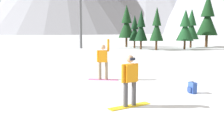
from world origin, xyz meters
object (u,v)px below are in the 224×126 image
Objects in this scene: snowboarder_foreground at (130,80)px; ski_lift_tower at (80,8)px; pine_tree_short at (135,30)px; snowboarder_midground at (103,61)px; pine_tree_slender at (191,27)px; pine_tree_leaning at (157,27)px; pine_tree_twin at (208,18)px; pine_tree_tall at (141,28)px; pine_tree_broad at (185,28)px; pine_tree_young at (127,24)px; backpack_blue at (192,88)px.

ski_lift_tower reaches higher than snowboarder_foreground.
pine_tree_short is 7.80m from ski_lift_tower.
ski_lift_tower is at bearing -179.40° from pine_tree_short.
snowboarder_midground is 22.28m from pine_tree_short.
snowboarder_midground is at bearing 99.20° from snowboarder_foreground.
ski_lift_tower reaches higher than pine_tree_slender.
snowboarder_foreground is 0.83× the size of snowboarder_midground.
pine_tree_twin is at bearing 31.94° from pine_tree_leaning.
ski_lift_tower reaches higher than pine_tree_tall.
ski_lift_tower is (-13.21, 2.68, 2.60)m from pine_tree_broad.
pine_tree_young is (4.14, 24.09, 2.32)m from snowboarder_midground.
pine_tree_twin is at bearing 21.04° from pine_tree_tall.
snowboarder_midground is 24.56m from pine_tree_young.
pine_tree_leaning reaches higher than pine_tree_broad.
pine_tree_slender reaches higher than pine_tree_leaning.
snowboarder_foreground is 0.31× the size of pine_tree_slender.
pine_tree_young is at bearing 142.61° from pine_tree_broad.
pine_tree_broad is (10.20, 23.34, 1.86)m from snowboarder_foreground.
pine_tree_broad is at bearing -137.61° from pine_tree_twin.
pine_tree_tall reaches higher than snowboarder_midground.
pine_tree_leaning is (7.03, 17.87, 1.86)m from snowboarder_midground.
snowboarder_foreground is 31.69m from pine_tree_twin.
pine_tree_short is at bearing 100.96° from pine_tree_tall.
pine_tree_young reaches higher than pine_tree_slender.
pine_tree_broad reaches higher than snowboarder_foreground.
snowboarder_midground is 0.45× the size of pine_tree_short.
pine_tree_twin is (15.00, 27.72, 3.28)m from snowboarder_foreground.
pine_tree_broad is 0.66× the size of pine_tree_twin.
pine_tree_young reaches higher than snowboarder_midground.
pine_tree_short is (1.56, 24.56, 2.20)m from backpack_blue.
pine_tree_leaning is 10.33m from pine_tree_twin.
pine_tree_twin reaches higher than pine_tree_short.
backpack_blue is at bearing -99.94° from pine_tree_leaning.
pine_tree_tall reaches higher than pine_tree_short.
ski_lift_tower is at bearing 96.06° from snowboarder_midground.
pine_tree_twin reaches higher than snowboarder_foreground.
pine_tree_leaning is 10.34m from ski_lift_tower.
pine_tree_tall reaches higher than snowboarder_foreground.
pine_tree_tall is at bearing -79.04° from pine_tree_short.
pine_tree_leaning is 1.05× the size of pine_tree_tall.
pine_tree_broad is (7.53, 21.80, 2.52)m from backpack_blue.
pine_tree_leaning is at bearing -41.71° from pine_tree_tall.
pine_tree_short is at bearing 118.72° from pine_tree_leaning.
snowboarder_midground is 0.38× the size of pine_tree_slender.
pine_tree_short is 0.90× the size of pine_tree_tall.
snowboarder_midground is at bearing -124.01° from pine_tree_twin.
pine_tree_tall is 0.65× the size of pine_tree_twin.
pine_tree_short is at bearing 77.15° from snowboarder_midground.
pine_tree_twin is at bearing 42.39° from pine_tree_broad.
pine_tree_young is 7.20m from ski_lift_tower.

